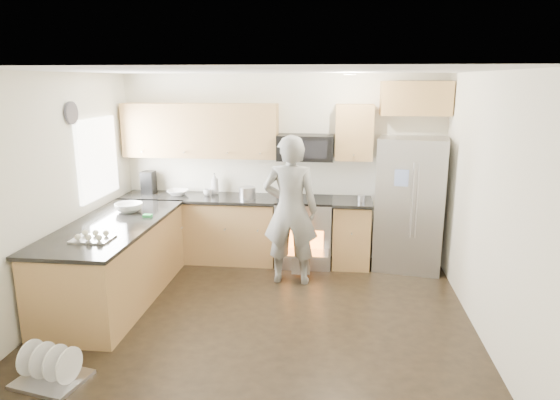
# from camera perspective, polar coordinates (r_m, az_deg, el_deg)

# --- Properties ---
(ground) EXTENTS (4.50, 4.50, 0.00)m
(ground) POSITION_cam_1_polar(r_m,az_deg,el_deg) (5.61, -2.16, -13.10)
(ground) COLOR black
(ground) RESTS_ON ground
(room_shell) EXTENTS (4.54, 4.04, 2.62)m
(room_shell) POSITION_cam_1_polar(r_m,az_deg,el_deg) (5.10, -2.72, 4.08)
(room_shell) COLOR white
(room_shell) RESTS_ON ground
(back_cabinet_run) EXTENTS (4.45, 0.64, 2.50)m
(back_cabinet_run) POSITION_cam_1_polar(r_m,az_deg,el_deg) (7.01, -4.82, 0.74)
(back_cabinet_run) COLOR #9F773F
(back_cabinet_run) RESTS_ON ground
(peninsula) EXTENTS (0.96, 2.36, 1.03)m
(peninsula) POSITION_cam_1_polar(r_m,az_deg,el_deg) (6.13, -18.34, -6.69)
(peninsula) COLOR #9F773F
(peninsula) RESTS_ON ground
(stove_range) EXTENTS (0.76, 0.97, 1.79)m
(stove_range) POSITION_cam_1_polar(r_m,az_deg,el_deg) (6.90, 2.77, -1.88)
(stove_range) COLOR #B7B7BC
(stove_range) RESTS_ON ground
(refrigerator) EXTENTS (0.98, 0.82, 1.79)m
(refrigerator) POSITION_cam_1_polar(r_m,az_deg,el_deg) (6.92, 14.62, -0.44)
(refrigerator) COLOR #B7B7BC
(refrigerator) RESTS_ON ground
(person) EXTENTS (0.69, 0.45, 1.88)m
(person) POSITION_cam_1_polar(r_m,az_deg,el_deg) (6.18, 1.20, -1.18)
(person) COLOR gray
(person) RESTS_ON ground
(dish_rack) EXTENTS (0.64, 0.55, 0.35)m
(dish_rack) POSITION_cam_1_polar(r_m,az_deg,el_deg) (4.90, -24.70, -17.39)
(dish_rack) COLOR #B7B7BC
(dish_rack) RESTS_ON ground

